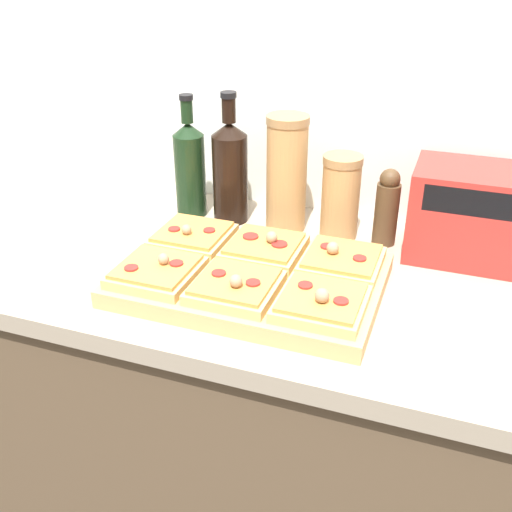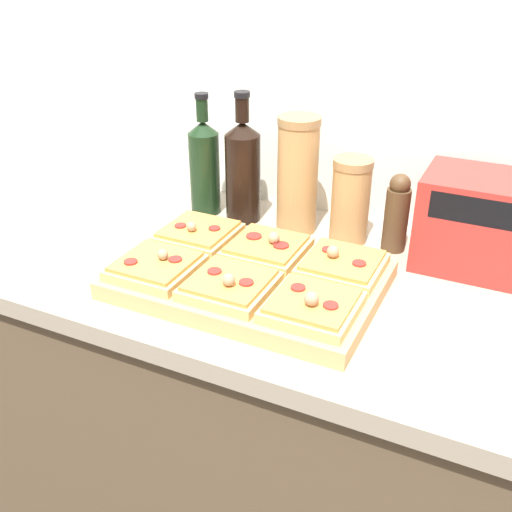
% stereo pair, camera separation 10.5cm
% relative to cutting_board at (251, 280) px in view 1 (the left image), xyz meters
% --- Properties ---
extents(wall_back, '(6.00, 0.06, 2.50)m').
position_rel_cutting_board_xyz_m(wall_back, '(0.06, 0.45, 0.35)').
color(wall_back, silver).
rests_on(wall_back, ground_plane).
extents(kitchen_counter, '(2.63, 0.67, 0.88)m').
position_rel_cutting_board_xyz_m(kitchen_counter, '(0.06, 0.09, -0.46)').
color(kitchen_counter, brown).
rests_on(kitchen_counter, ground_plane).
extents(cutting_board, '(0.50, 0.34, 0.03)m').
position_rel_cutting_board_xyz_m(cutting_board, '(0.00, 0.00, 0.00)').
color(cutting_board, tan).
rests_on(cutting_board, kitchen_counter).
extents(pizza_slice_back_left, '(0.15, 0.15, 0.05)m').
position_rel_cutting_board_xyz_m(pizza_slice_back_left, '(-0.16, 0.08, 0.03)').
color(pizza_slice_back_left, tan).
rests_on(pizza_slice_back_left, cutting_board).
extents(pizza_slice_back_center, '(0.15, 0.15, 0.05)m').
position_rel_cutting_board_xyz_m(pizza_slice_back_center, '(0.00, 0.08, 0.03)').
color(pizza_slice_back_center, tan).
rests_on(pizza_slice_back_center, cutting_board).
extents(pizza_slice_back_right, '(0.15, 0.15, 0.05)m').
position_rel_cutting_board_xyz_m(pizza_slice_back_right, '(0.16, 0.08, 0.03)').
color(pizza_slice_back_right, tan).
rests_on(pizza_slice_back_right, cutting_board).
extents(pizza_slice_front_left, '(0.15, 0.15, 0.05)m').
position_rel_cutting_board_xyz_m(pizza_slice_front_left, '(-0.16, -0.08, 0.03)').
color(pizza_slice_front_left, tan).
rests_on(pizza_slice_front_left, cutting_board).
extents(pizza_slice_front_center, '(0.15, 0.15, 0.05)m').
position_rel_cutting_board_xyz_m(pizza_slice_front_center, '(0.00, -0.08, 0.03)').
color(pizza_slice_front_center, tan).
rests_on(pizza_slice_front_center, cutting_board).
extents(pizza_slice_front_right, '(0.15, 0.15, 0.05)m').
position_rel_cutting_board_xyz_m(pizza_slice_front_right, '(0.16, -0.08, 0.03)').
color(pizza_slice_front_right, tan).
rests_on(pizza_slice_front_right, cutting_board).
extents(olive_oil_bottle, '(0.07, 0.07, 0.29)m').
position_rel_cutting_board_xyz_m(olive_oil_bottle, '(-0.26, 0.28, 0.10)').
color(olive_oil_bottle, black).
rests_on(olive_oil_bottle, kitchen_counter).
extents(wine_bottle, '(0.08, 0.08, 0.31)m').
position_rel_cutting_board_xyz_m(wine_bottle, '(-0.16, 0.28, 0.11)').
color(wine_bottle, black).
rests_on(wine_bottle, kitchen_counter).
extents(grain_jar_tall, '(0.10, 0.10, 0.27)m').
position_rel_cutting_board_xyz_m(grain_jar_tall, '(-0.02, 0.28, 0.12)').
color(grain_jar_tall, '#AD7F4C').
rests_on(grain_jar_tall, kitchen_counter).
extents(grain_jar_short, '(0.09, 0.09, 0.19)m').
position_rel_cutting_board_xyz_m(grain_jar_short, '(0.11, 0.28, 0.08)').
color(grain_jar_short, '#AD7F4C').
rests_on(grain_jar_short, kitchen_counter).
extents(pepper_mill, '(0.05, 0.05, 0.17)m').
position_rel_cutting_board_xyz_m(pepper_mill, '(0.21, 0.28, 0.07)').
color(pepper_mill, '#47331E').
rests_on(pepper_mill, kitchen_counter).
extents(toaster_oven, '(0.29, 0.18, 0.20)m').
position_rel_cutting_board_xyz_m(toaster_oven, '(0.40, 0.28, 0.08)').
color(toaster_oven, red).
rests_on(toaster_oven, kitchen_counter).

